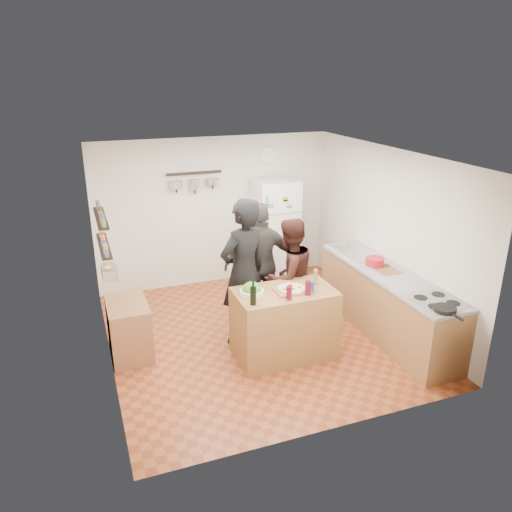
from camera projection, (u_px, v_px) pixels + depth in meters
name	position (u px, v px, depth m)	size (l,w,h in m)	color
room_shell	(249.00, 242.00, 6.92)	(4.20, 4.20, 4.20)	brown
prep_island	(284.00, 323.00, 6.37)	(1.25, 0.72, 0.91)	olive
pizza_board	(291.00, 290.00, 6.22)	(0.42, 0.34, 0.02)	brown
pizza	(291.00, 288.00, 6.21)	(0.34, 0.34, 0.02)	#D4B98C
salad_bowl	(252.00, 292.00, 6.11)	(0.29, 0.29, 0.06)	white
wine_bottle	(253.00, 296.00, 5.82)	(0.07, 0.07, 0.22)	black
wine_glass_near	(289.00, 293.00, 5.96)	(0.07, 0.07, 0.17)	#5B071A
wine_glass_far	(308.00, 288.00, 6.08)	(0.07, 0.07, 0.18)	#590722
pepper_mill	(316.00, 278.00, 6.38)	(0.05, 0.05, 0.17)	olive
salt_canister	(311.00, 286.00, 6.19)	(0.08, 0.08, 0.13)	navy
person_left	(244.00, 273.00, 6.52)	(0.73, 0.48, 2.01)	black
person_center	(289.00, 277.00, 6.84)	(0.81, 0.63, 1.66)	black
person_back	(261.00, 264.00, 7.10)	(1.05, 0.44, 1.80)	#2F2D2A
counter_run	(387.00, 304.00, 6.93)	(0.63, 2.63, 0.90)	#9E7042
stove_top	(436.00, 301.00, 5.93)	(0.60, 0.62, 0.02)	white
skillet	(445.00, 309.00, 5.66)	(0.26, 0.26, 0.05)	black
sink	(357.00, 253.00, 7.51)	(0.50, 0.80, 0.03)	silver
cutting_board	(386.00, 271.00, 6.85)	(0.30, 0.40, 0.02)	#8E5D33
red_bowl	(375.00, 262.00, 6.99)	(0.26, 0.26, 0.11)	#B01420
fridge	(274.00, 231.00, 8.55)	(0.70, 0.68, 1.80)	white
wall_clock	(268.00, 155.00, 8.40)	(0.30, 0.30, 0.03)	silver
spice_shelf_lower	(104.00, 246.00, 6.03)	(0.12, 1.00, 0.03)	black
spice_shelf_upper	(101.00, 218.00, 5.91)	(0.12, 1.00, 0.03)	black
produce_basket	(109.00, 272.00, 6.16)	(0.18, 0.35, 0.14)	silver
side_table	(129.00, 329.00, 6.43)	(0.50, 0.80, 0.73)	olive
pot_rack	(194.00, 173.00, 7.97)	(0.90, 0.04, 0.04)	black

